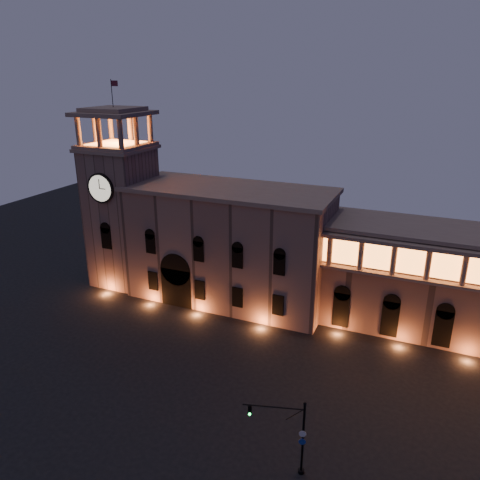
{
  "coord_description": "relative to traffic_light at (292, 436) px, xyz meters",
  "views": [
    {
      "loc": [
        25.59,
        -38.31,
        33.37
      ],
      "look_at": [
        2.35,
        16.0,
        12.1
      ],
      "focal_mm": 35.0,
      "sensor_mm": 36.0,
      "label": 1
    }
  ],
  "objects": [
    {
      "name": "traffic_light",
      "position": [
        0.0,
        0.0,
        0.0
      ],
      "size": [
        5.35,
        1.76,
        7.57
      ],
      "rotation": [
        0.0,
        0.0,
        0.27
      ],
      "color": "black",
      "rests_on": "ground"
    },
    {
      "name": "government_building",
      "position": [
        -19.18,
        29.03,
        4.8
      ],
      "size": [
        30.8,
        12.8,
        17.6
      ],
      "color": "#7F6053",
      "rests_on": "ground"
    },
    {
      "name": "colonnade_wing",
      "position": [
        14.89,
        31.02,
        3.36
      ],
      "size": [
        40.6,
        11.5,
        14.5
      ],
      "color": "#7B5B4E",
      "rests_on": "ground"
    },
    {
      "name": "ground",
      "position": [
        -17.11,
        7.1,
        -3.97
      ],
      "size": [
        160.0,
        160.0,
        0.0
      ],
      "primitive_type": "plane",
      "color": "black",
      "rests_on": "ground"
    },
    {
      "name": "clock_tower",
      "position": [
        -37.61,
        28.07,
        8.53
      ],
      "size": [
        9.8,
        9.8,
        32.4
      ],
      "color": "#7F6053",
      "rests_on": "ground"
    }
  ]
}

